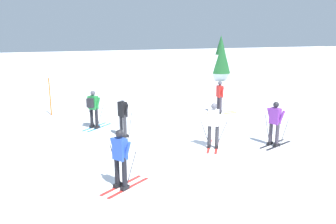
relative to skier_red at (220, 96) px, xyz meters
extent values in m
plane|color=white|center=(-3.94, -5.56, -0.92)|extent=(120.00, 120.00, 0.00)
cube|color=white|center=(-3.94, 14.43, 0.18)|extent=(80.00, 8.12, 2.19)
cube|color=gold|center=(0.14, 0.14, -0.91)|extent=(1.60, 0.14, 0.02)
cube|color=gold|center=(0.14, -0.14, -0.91)|extent=(1.60, 0.14, 0.02)
cube|color=black|center=(-0.01, 0.14, -0.85)|extent=(0.26, 0.13, 0.10)
cube|color=black|center=(-0.01, -0.14, -0.85)|extent=(0.26, 0.13, 0.10)
cylinder|color=#38333D|center=(-0.01, 0.14, -0.37)|extent=(0.14, 0.14, 0.85)
cylinder|color=#38333D|center=(-0.01, -0.14, -0.37)|extent=(0.14, 0.14, 0.85)
cube|color=red|center=(-0.01, 0.00, 0.25)|extent=(0.25, 0.39, 0.60)
cylinder|color=red|center=(0.02, 0.25, 0.24)|extent=(0.10, 0.26, 0.55)
cylinder|color=red|center=(0.00, -0.25, 0.24)|extent=(0.10, 0.26, 0.55)
sphere|color=#4C4C56|center=(-0.01, 0.00, 0.68)|extent=(0.22, 0.22, 0.22)
cylinder|color=#38383D|center=(0.10, 0.28, -0.36)|extent=(0.04, 0.44, 1.12)
cylinder|color=#38383D|center=(0.08, -0.28, -0.36)|extent=(0.04, 0.44, 1.12)
cube|color=black|center=(-0.33, -5.12, -0.91)|extent=(1.51, 0.70, 0.02)
cube|color=black|center=(-0.23, -5.38, -0.91)|extent=(1.51, 0.70, 0.02)
cube|color=black|center=(-0.47, -5.18, -0.85)|extent=(0.29, 0.21, 0.10)
cube|color=black|center=(-0.36, -5.44, -0.85)|extent=(0.29, 0.21, 0.10)
cylinder|color=#38333D|center=(-0.47, -5.18, -0.37)|extent=(0.14, 0.14, 0.85)
cylinder|color=#38333D|center=(-0.36, -5.44, -0.37)|extent=(0.14, 0.14, 0.85)
cube|color=purple|center=(-0.42, -5.31, 0.25)|extent=(0.37, 0.44, 0.60)
cylinder|color=purple|center=(-0.50, -5.07, 0.24)|extent=(0.18, 0.27, 0.55)
cylinder|color=purple|center=(-0.30, -5.53, 0.24)|extent=(0.18, 0.27, 0.55)
sphere|color=black|center=(-0.42, -5.31, 0.68)|extent=(0.22, 0.22, 0.22)
cylinder|color=#38383D|center=(-0.46, -4.94, -0.35)|extent=(0.13, 0.28, 1.13)
cylinder|color=#38383D|center=(-0.19, -5.60, -0.35)|extent=(0.13, 0.28, 1.13)
cube|color=silver|center=(-5.49, -2.22, -0.91)|extent=(1.52, 0.67, 0.02)
cube|color=silver|center=(-5.39, -2.48, -0.91)|extent=(1.52, 0.67, 0.02)
cube|color=black|center=(-5.63, -2.27, -0.85)|extent=(0.29, 0.21, 0.10)
cube|color=black|center=(-5.53, -2.53, -0.85)|extent=(0.29, 0.21, 0.10)
cylinder|color=#2D2D33|center=(-5.63, -2.27, -0.37)|extent=(0.14, 0.14, 0.85)
cylinder|color=#2D2D33|center=(-5.53, -2.53, -0.37)|extent=(0.14, 0.14, 0.85)
cube|color=black|center=(-5.58, -2.40, 0.25)|extent=(0.36, 0.44, 0.60)
cylinder|color=black|center=(-5.65, -2.16, 0.24)|extent=(0.18, 0.27, 0.55)
cylinder|color=black|center=(-5.47, -2.63, 0.24)|extent=(0.18, 0.27, 0.55)
sphere|color=silver|center=(-5.58, -2.40, 0.68)|extent=(0.22, 0.22, 0.22)
cylinder|color=#38383D|center=(-5.62, -2.02, -0.37)|extent=(0.12, 0.26, 1.10)
cylinder|color=#38383D|center=(-5.35, -2.71, -0.37)|extent=(0.12, 0.26, 1.10)
cube|color=red|center=(-2.74, -4.60, -0.91)|extent=(0.88, 1.43, 0.02)
cube|color=red|center=(-2.50, -4.74, -0.91)|extent=(0.88, 1.43, 0.02)
cube|color=black|center=(-2.82, -4.73, -0.85)|extent=(0.23, 0.29, 0.10)
cube|color=black|center=(-2.57, -4.87, -0.85)|extent=(0.23, 0.29, 0.10)
cylinder|color=#2D2D33|center=(-2.82, -4.73, -0.37)|extent=(0.14, 0.14, 0.85)
cylinder|color=#2D2D33|center=(-2.57, -4.87, -0.37)|extent=(0.14, 0.14, 0.85)
cube|color=white|center=(-2.69, -4.80, 0.25)|extent=(0.45, 0.40, 0.60)
cylinder|color=white|center=(-2.90, -4.66, 0.24)|extent=(0.27, 0.21, 0.55)
cylinder|color=white|center=(-2.47, -4.91, 0.24)|extent=(0.27, 0.21, 0.55)
sphere|color=#4C4C56|center=(-2.69, -4.80, 0.68)|extent=(0.22, 0.22, 0.22)
cylinder|color=#38383D|center=(-2.91, -4.56, -0.40)|extent=(0.36, 0.22, 1.03)
cylinder|color=#38383D|center=(-2.38, -4.86, -0.40)|extent=(0.36, 0.22, 1.03)
cube|color=#237AC6|center=(-6.52, -0.52, -0.91)|extent=(1.24, 1.15, 0.02)
cube|color=#237AC6|center=(-6.33, -0.72, -0.91)|extent=(1.24, 1.15, 0.02)
cube|color=black|center=(-6.63, -0.62, -0.85)|extent=(0.27, 0.26, 0.10)
cube|color=black|center=(-6.44, -0.82, -0.85)|extent=(0.27, 0.26, 0.10)
cylinder|color=black|center=(-6.63, -0.62, -0.37)|extent=(0.14, 0.14, 0.85)
cylinder|color=black|center=(-6.44, -0.82, -0.37)|extent=(0.14, 0.14, 0.85)
cube|color=#23843D|center=(-6.54, -0.72, 0.25)|extent=(0.43, 0.44, 0.60)
cylinder|color=#23843D|center=(-6.69, -0.52, 0.24)|extent=(0.24, 0.25, 0.55)
cylinder|color=#23843D|center=(-6.35, -0.89, 0.24)|extent=(0.24, 0.25, 0.55)
sphere|color=#4C4C56|center=(-6.54, -0.72, 0.68)|extent=(0.22, 0.22, 0.22)
cylinder|color=#38383D|center=(-6.65, -0.45, -0.36)|extent=(0.32, 0.35, 1.12)
cylinder|color=#38383D|center=(-6.28, -0.85, -0.36)|extent=(0.32, 0.35, 1.12)
cube|color=#232328|center=(-6.69, -0.86, 0.27)|extent=(0.32, 0.33, 0.40)
cube|color=red|center=(-6.55, -6.84, -0.91)|extent=(1.37, 0.99, 0.02)
cube|color=red|center=(-6.39, -7.07, -0.91)|extent=(1.37, 0.99, 0.02)
cube|color=black|center=(-6.67, -6.93, -0.85)|extent=(0.28, 0.25, 0.10)
cube|color=black|center=(-6.51, -7.16, -0.85)|extent=(0.28, 0.25, 0.10)
cylinder|color=black|center=(-6.67, -6.93, -0.37)|extent=(0.14, 0.14, 0.85)
cylinder|color=black|center=(-6.51, -7.16, -0.37)|extent=(0.14, 0.14, 0.85)
cube|color=#284CB7|center=(-6.59, -7.05, 0.25)|extent=(0.41, 0.45, 0.60)
cylinder|color=#284CB7|center=(-6.72, -6.83, 0.24)|extent=(0.22, 0.26, 0.55)
cylinder|color=#284CB7|center=(-6.43, -7.24, 0.24)|extent=(0.22, 0.26, 0.55)
sphere|color=black|center=(-6.59, -7.05, 0.68)|extent=(0.22, 0.22, 0.22)
cylinder|color=#38383D|center=(-6.67, -6.75, -0.33)|extent=(0.26, 0.37, 1.18)
cylinder|color=#38383D|center=(-6.35, -7.22, -0.33)|extent=(0.26, 0.37, 1.18)
cylinder|color=#C65614|center=(-8.34, 2.43, 0.05)|extent=(0.07, 0.07, 1.93)
cylinder|color=#513823|center=(5.44, 10.64, -0.60)|extent=(0.25, 0.25, 0.64)
cone|color=#194C23|center=(5.44, 10.64, 1.31)|extent=(1.73, 1.73, 3.16)
camera|label=1|loc=(-8.21, -15.88, 3.43)|focal=37.15mm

